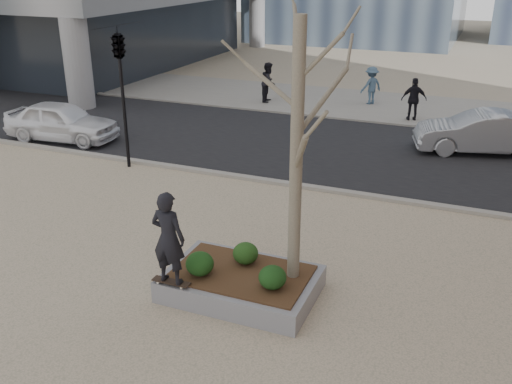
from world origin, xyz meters
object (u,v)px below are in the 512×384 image
at_px(skateboarder, 168,238).
at_px(police_car, 61,121).
at_px(planter, 241,284).
at_px(skateboard, 171,283).

distance_m(skateboarder, police_car, 12.28).
height_order(planter, skateboard, skateboard).
relative_size(skateboard, skateboarder, 0.42).
relative_size(skateboard, police_car, 0.18).
xyz_separation_m(planter, skateboard, (-1.10, -0.88, 0.26)).
bearing_deg(police_car, planter, -129.36).
bearing_deg(skateboarder, police_car, -39.67).
bearing_deg(skateboard, skateboarder, 0.00).
bearing_deg(skateboard, planter, 38.12).
bearing_deg(police_car, skateboard, -135.66).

